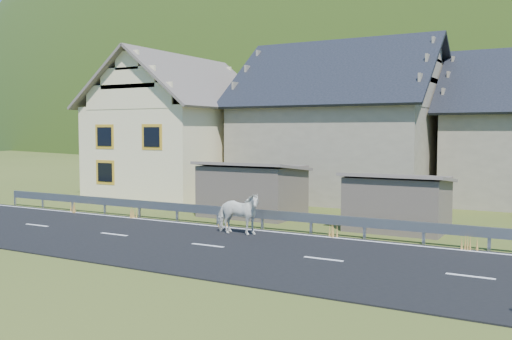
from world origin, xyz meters
The scene contains 10 objects.
ground centered at (0.00, 0.00, 0.00)m, with size 160.00×160.00×0.00m, color #354517.
road centered at (0.00, 0.00, 0.02)m, with size 60.00×7.00×0.04m, color black.
lane_markings centered at (0.00, 0.00, 0.04)m, with size 60.00×6.60×0.01m, color silver.
guardrail centered at (0.00, 3.68, 0.56)m, with size 28.10×0.09×0.75m.
shed_left centered at (-2.00, 6.50, 1.10)m, with size 4.30×3.30×2.40m, color #675A4E.
shed_right centered at (4.50, 6.00, 1.00)m, with size 3.80×2.90×2.20m, color #675A4E.
house_cream centered at (-10.00, 12.00, 4.36)m, with size 7.80×9.80×8.30m.
house_stone_a centered at (-1.00, 15.00, 4.63)m, with size 10.80×9.80×8.90m.
conifer_patch centered at (-55.00, 110.00, 6.00)m, with size 76.00×50.00×28.00m, color black.
horse centered at (-0.16, 2.15, 0.80)m, with size 1.79×0.82×1.51m, color white.
Camera 1 is at (10.16, -15.06, 3.74)m, focal length 40.00 mm.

